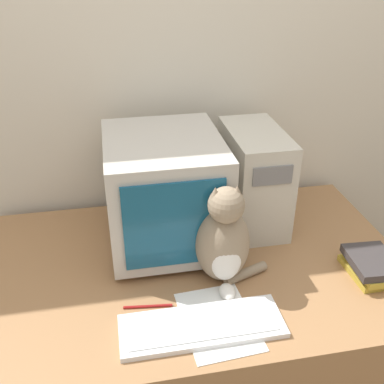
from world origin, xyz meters
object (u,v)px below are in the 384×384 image
at_px(crt_monitor, 165,191).
at_px(pen, 148,306).
at_px(computer_tower, 254,178).
at_px(keyboard, 202,326).
at_px(cat, 224,241).
at_px(book_stack, 372,266).

height_order(crt_monitor, pen, crt_monitor).
bearing_deg(computer_tower, keyboard, -120.44).
bearing_deg(pen, keyboard, -38.33).
bearing_deg(computer_tower, crt_monitor, -168.36).
relative_size(keyboard, cat, 1.33).
height_order(keyboard, book_stack, book_stack).
xyz_separation_m(computer_tower, keyboard, (-0.32, -0.55, -0.19)).
bearing_deg(computer_tower, cat, -121.57).
bearing_deg(crt_monitor, keyboard, -85.00).
bearing_deg(cat, crt_monitor, 123.87).
height_order(keyboard, cat, cat).
xyz_separation_m(keyboard, pen, (-0.15, 0.12, -0.01)).
bearing_deg(book_stack, keyboard, -167.96).
relative_size(computer_tower, cat, 1.06).
distance_m(crt_monitor, book_stack, 0.77).
height_order(crt_monitor, keyboard, crt_monitor).
bearing_deg(book_stack, cat, 171.24).
xyz_separation_m(computer_tower, cat, (-0.21, -0.34, -0.04)).
distance_m(crt_monitor, computer_tower, 0.37).
xyz_separation_m(computer_tower, pen, (-0.47, -0.43, -0.19)).
distance_m(computer_tower, pen, 0.67).
height_order(cat, book_stack, cat).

